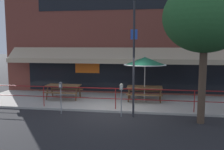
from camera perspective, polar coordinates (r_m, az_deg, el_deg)
The scene contains 11 objects.
ground_plane at distance 11.23m, azimuth 0.60°, elevation -8.66°, with size 120.00×120.00×0.00m, color #232326.
patio_deck at distance 13.14m, azimuth 1.85°, elevation -6.10°, with size 15.00×4.00×0.10m, color #ADA89E.
restaurant_building at distance 15.04m, azimuth 2.95°, elevation 10.88°, with size 15.00×1.60×8.15m.
patio_railing at distance 11.33m, azimuth 0.83°, elevation -4.36°, with size 13.84×0.04×0.97m.
picnic_table_left at distance 13.70m, azimuth -11.03°, elevation -2.89°, with size 1.80×1.42×0.76m.
picnic_table_centre at distance 13.04m, azimuth 7.46°, elevation -3.32°, with size 1.80×1.42×0.76m.
patio_umbrella_centre at distance 12.68m, azimuth 7.55°, elevation 3.10°, with size 2.14×2.14×2.38m.
parking_meter_near at distance 11.08m, azimuth -11.66°, elevation -2.93°, with size 0.15×0.16×1.42m.
parking_meter_far at distance 10.42m, azimuth 2.15°, elevation -3.42°, with size 0.15×0.16×1.42m.
street_sign_pole at distance 10.29m, azimuth 5.00°, elevation 3.70°, with size 0.28×0.09×4.77m.
street_tree_curbside at distance 10.03m, azimuth 21.16°, elevation 13.24°, with size 3.13×2.82×5.85m.
Camera 1 is at (1.53, -10.70, 3.05)m, focal length 40.00 mm.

